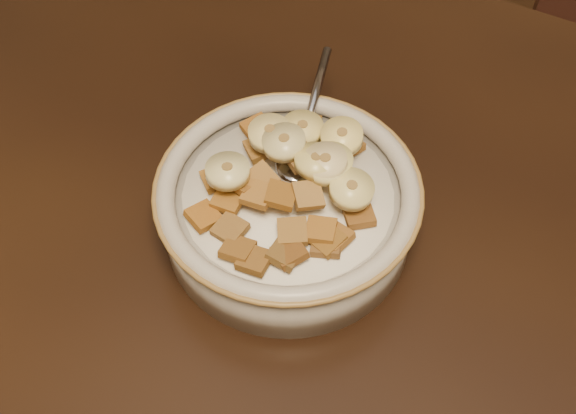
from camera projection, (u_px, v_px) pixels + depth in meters
The scene contains 42 objects.
cereal_bowl at pixel (288, 213), 0.54m from camera, with size 0.18×0.18×0.04m, color #B2ADA8.
milk at pixel (288, 195), 0.52m from camera, with size 0.15×0.15×0.00m, color white.
spoon at pixel (297, 161), 0.53m from camera, with size 0.03×0.04×0.01m, color gray.
cereal_square_0 at pixel (228, 199), 0.50m from camera, with size 0.02×0.02×0.01m, color #97591E.
cereal_square_1 at pixel (284, 254), 0.48m from camera, with size 0.02×0.02×0.01m, color brown.
cereal_square_2 at pixel (321, 230), 0.49m from camera, with size 0.02×0.02×0.01m, color brown.
cereal_square_3 at pixel (290, 252), 0.48m from camera, with size 0.02×0.02×0.01m, color brown.
cereal_square_4 at pixel (292, 146), 0.53m from camera, with size 0.02×0.02×0.01m, color #8F5A19.
cereal_square_5 at pixel (307, 125), 0.55m from camera, with size 0.02×0.02×0.01m, color brown.
cereal_square_6 at pixel (347, 146), 0.54m from camera, with size 0.02×0.02×0.01m, color brown.
cereal_square_7 at pixel (238, 249), 0.48m from camera, with size 0.02×0.02×0.01m, color brown.
cereal_square_8 at pixel (335, 237), 0.49m from camera, with size 0.02×0.02×0.01m, color brown.
cereal_square_9 at pixel (216, 178), 0.52m from camera, with size 0.02×0.02×0.01m, color #8E5B1B.
cereal_square_10 at pixel (359, 215), 0.50m from camera, with size 0.02×0.02×0.01m, color brown.
cereal_square_11 at pixel (260, 148), 0.53m from camera, with size 0.02×0.02×0.01m, color brown.
cereal_square_12 at pixel (203, 216), 0.50m from camera, with size 0.02×0.02×0.01m, color #945E1F.
cereal_square_13 at pixel (300, 136), 0.54m from camera, with size 0.02×0.02×0.01m, color brown.
cereal_square_14 at pixel (292, 232), 0.49m from camera, with size 0.02×0.02×0.01m, color brown.
cereal_square_15 at pixel (230, 229), 0.49m from camera, with size 0.02×0.02×0.01m, color olive.
cereal_square_16 at pixel (281, 195), 0.49m from camera, with size 0.02×0.02×0.01m, color brown.
cereal_square_17 at pixel (257, 128), 0.55m from camera, with size 0.02×0.02×0.01m, color brown.
cereal_square_18 at pixel (244, 181), 0.50m from camera, with size 0.02×0.02×0.01m, color brown.
cereal_square_19 at pixel (338, 147), 0.54m from camera, with size 0.02×0.02×0.01m, color brown.
cereal_square_20 at pixel (301, 158), 0.51m from camera, with size 0.02×0.02×0.01m, color brown.
cereal_square_21 at pixel (258, 195), 0.50m from camera, with size 0.02×0.02×0.01m, color brown.
cereal_square_22 at pixel (328, 240), 0.49m from camera, with size 0.02×0.02×0.01m, color brown.
cereal_square_23 at pixel (261, 179), 0.50m from camera, with size 0.02×0.02×0.01m, color brown.
cereal_square_24 at pixel (254, 260), 0.48m from camera, with size 0.02×0.02×0.01m, color brown.
cereal_square_25 at pixel (327, 139), 0.55m from camera, with size 0.02×0.02×0.01m, color brown.
cereal_square_26 at pixel (327, 244), 0.49m from camera, with size 0.02×0.02×0.01m, color brown.
cereal_square_27 at pixel (333, 170), 0.51m from camera, with size 0.02×0.02×0.01m, color brown.
cereal_square_28 at pixel (308, 195), 0.49m from camera, with size 0.02×0.02×0.01m, color olive.
banana_slice_0 at pixel (316, 161), 0.50m from camera, with size 0.03×0.03×0.01m, color #E1CA7A.
banana_slice_1 at pixel (325, 162), 0.50m from camera, with size 0.03×0.03×0.01m, color beige.
banana_slice_2 at pixel (228, 171), 0.50m from camera, with size 0.03×0.03×0.01m, color #F5EC9D.
banana_slice_3 at pixel (302, 129), 0.53m from camera, with size 0.03×0.03×0.01m, color tan.
banana_slice_4 at pixel (284, 143), 0.51m from camera, with size 0.03×0.03×0.01m, color #C9B984.
banana_slice_5 at pixel (342, 137), 0.52m from camera, with size 0.03×0.03×0.01m, color #EAD074.
banana_slice_6 at pixel (331, 162), 0.51m from camera, with size 0.03×0.03×0.01m, color #FBEA8F.
banana_slice_7 at pixel (352, 189), 0.49m from camera, with size 0.03×0.03×0.01m, color #C9C179.
banana_slice_8 at pixel (270, 133), 0.52m from camera, with size 0.03×0.03×0.01m, color #F8DA9A.
banana_slice_9 at pixel (325, 166), 0.50m from camera, with size 0.03×0.03×0.01m, color #FFEFA3.
Camera 1 is at (-0.10, -0.18, 1.20)m, focal length 45.00 mm.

